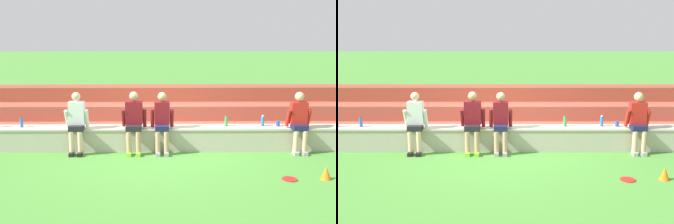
% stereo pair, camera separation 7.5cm
% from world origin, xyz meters
% --- Properties ---
extents(ground_plane, '(80.00, 80.00, 0.00)m').
position_xyz_m(ground_plane, '(0.00, 0.00, 0.00)').
color(ground_plane, '#4C9338').
extents(stone_seating_wall, '(8.86, 0.48, 0.54)m').
position_xyz_m(stone_seating_wall, '(0.00, 0.22, 0.29)').
color(stone_seating_wall, '#B7AF9E').
rests_on(stone_seating_wall, ground).
extents(brick_bleachers, '(10.59, 2.09, 1.16)m').
position_xyz_m(brick_bleachers, '(0.00, 1.96, 0.45)').
color(brick_bleachers, '#AB5440').
rests_on(brick_bleachers, ground).
extents(person_far_left, '(0.52, 0.48, 1.38)m').
position_xyz_m(person_far_left, '(-1.88, -0.03, 0.74)').
color(person_far_left, beige).
rests_on(person_far_left, ground).
extents(person_left_of_center, '(0.55, 0.52, 1.38)m').
position_xyz_m(person_left_of_center, '(-0.61, -0.01, 0.75)').
color(person_left_of_center, tan).
rests_on(person_left_of_center, ground).
extents(person_center, '(0.52, 0.51, 1.37)m').
position_xyz_m(person_center, '(0.02, -0.02, 0.73)').
color(person_center, tan).
rests_on(person_center, ground).
extents(person_right_of_center, '(0.54, 0.48, 1.37)m').
position_xyz_m(person_right_of_center, '(3.08, -0.01, 0.74)').
color(person_right_of_center, '#DBAD89').
rests_on(person_right_of_center, ground).
extents(water_bottle_mid_left, '(0.07, 0.07, 0.25)m').
position_xyz_m(water_bottle_mid_left, '(1.50, 0.27, 0.66)').
color(water_bottle_mid_left, green).
rests_on(water_bottle_mid_left, stone_seating_wall).
extents(water_bottle_center_gap, '(0.08, 0.08, 0.25)m').
position_xyz_m(water_bottle_center_gap, '(2.34, 0.27, 0.66)').
color(water_bottle_center_gap, blue).
rests_on(water_bottle_center_gap, stone_seating_wall).
extents(water_bottle_mid_right, '(0.07, 0.07, 0.24)m').
position_xyz_m(water_bottle_mid_right, '(-3.18, 0.21, 0.65)').
color(water_bottle_mid_right, blue).
rests_on(water_bottle_mid_right, stone_seating_wall).
extents(plastic_cup_left_end, '(0.09, 0.09, 0.12)m').
position_xyz_m(plastic_cup_left_end, '(2.69, 0.25, 0.60)').
color(plastic_cup_left_end, blue).
rests_on(plastic_cup_left_end, stone_seating_wall).
extents(frisbee, '(0.28, 0.28, 0.02)m').
position_xyz_m(frisbee, '(2.40, -1.65, 0.01)').
color(frisbee, red).
rests_on(frisbee, ground).
extents(sports_cone, '(0.19, 0.19, 0.25)m').
position_xyz_m(sports_cone, '(3.07, -1.64, 0.12)').
color(sports_cone, orange).
rests_on(sports_cone, ground).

